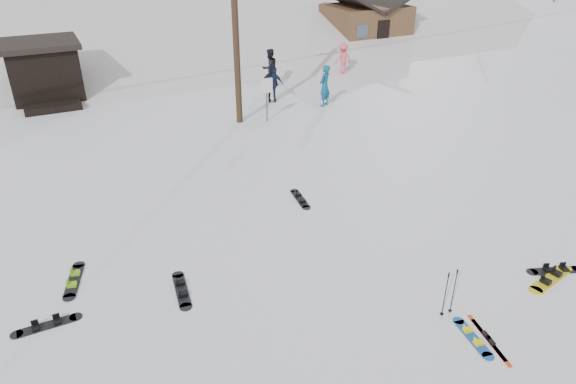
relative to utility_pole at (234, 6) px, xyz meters
name	(u,v)px	position (x,y,z in m)	size (l,w,h in m)	color
ground	(408,361)	(-2.00, -14.00, -4.68)	(200.00, 200.00, 0.00)	white
ski_slope	(98,113)	(-2.00, 41.00, -16.68)	(60.00, 75.00, 45.00)	silver
ridge_right	(393,76)	(36.00, 36.00, -15.68)	(34.00, 85.00, 36.00)	white
utility_pole	(234,6)	(0.00, 0.00, 0.00)	(2.00, 0.26, 9.00)	#3A2819
trail_sign	(267,92)	(1.10, -0.42, -3.41)	(0.50, 0.09, 1.85)	#595B60
lift_hut	(45,71)	(-7.00, 6.94, -3.32)	(3.40, 4.10, 2.75)	black
cabin	(366,24)	(13.00, 10.00, -3.20)	(5.39, 4.40, 3.77)	brown
hero_snowboard	(473,337)	(-0.44, -14.10, -4.66)	(0.43, 1.28, 0.09)	blue
hero_skis	(489,339)	(-0.18, -14.28, -4.66)	(0.43, 1.49, 0.08)	#BA3713
ski_poles	(449,293)	(-0.43, -13.29, -4.09)	(0.32, 0.08, 1.15)	black
board_scatter_a	(47,325)	(-8.25, -9.85, -4.66)	(1.43, 0.29, 0.10)	black
board_scatter_b	(182,290)	(-5.37, -9.96, -4.65)	(0.44, 1.50, 0.11)	black
board_scatter_c	(74,280)	(-7.56, -8.47, -4.65)	(0.63, 1.50, 0.11)	black
board_scatter_d	(555,270)	(3.04, -13.26, -4.65)	(1.37, 0.69, 0.10)	black
board_scatter_e	(551,279)	(2.65, -13.45, -4.65)	(1.66, 0.59, 0.12)	yellow
board_scatter_f	(300,199)	(-0.87, -7.26, -4.66)	(0.41, 1.37, 0.10)	black
skier_teal	(325,86)	(4.31, 0.30, -3.74)	(0.68, 0.45, 1.87)	#0C5379
skier_dark	(270,68)	(3.36, 4.27, -3.72)	(0.93, 0.72, 1.91)	black
skier_pink	(343,59)	(8.07, 4.81, -3.86)	(1.07, 0.61, 1.65)	#F85766
skier_navy	(272,84)	(2.39, 1.86, -3.82)	(1.01, 0.42, 1.73)	#19223F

